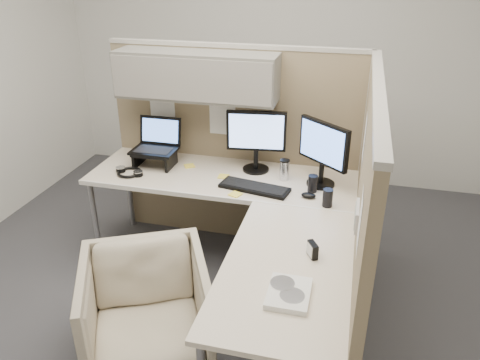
% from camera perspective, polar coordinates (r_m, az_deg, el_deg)
% --- Properties ---
extents(ground, '(4.50, 4.50, 0.00)m').
position_cam_1_polar(ground, '(3.42, -2.74, -14.59)').
color(ground, '#38383D').
rests_on(ground, ground).
extents(partition_back, '(2.00, 0.36, 1.63)m').
position_cam_1_polar(partition_back, '(3.64, -2.61, 7.88)').
color(partition_back, '#8C795C').
rests_on(partition_back, ground).
extents(partition_right, '(0.07, 2.03, 1.63)m').
position_cam_1_polar(partition_right, '(2.79, 14.52, -5.06)').
color(partition_right, '#8C795C').
rests_on(partition_right, ground).
extents(desk, '(2.00, 1.98, 0.73)m').
position_cam_1_polar(desk, '(3.10, -0.12, -3.73)').
color(desk, beige).
rests_on(desk, ground).
extents(office_chair, '(0.93, 0.91, 0.73)m').
position_cam_1_polar(office_chair, '(2.87, -11.35, -14.79)').
color(office_chair, beige).
rests_on(office_chair, ground).
extents(monitor_left, '(0.44, 0.20, 0.47)m').
position_cam_1_polar(monitor_left, '(3.47, 2.00, 5.35)').
color(monitor_left, black).
rests_on(monitor_left, desk).
extents(monitor_right, '(0.36, 0.31, 0.47)m').
position_cam_1_polar(monitor_right, '(3.28, 10.10, 3.76)').
color(monitor_right, black).
rests_on(monitor_right, desk).
extents(laptop_station, '(0.34, 0.29, 0.35)m').
position_cam_1_polar(laptop_station, '(3.68, -10.22, 3.84)').
color(laptop_station, black).
rests_on(laptop_station, desk).
extents(keyboard, '(0.51, 0.25, 0.02)m').
position_cam_1_polar(keyboard, '(3.27, 1.78, -0.95)').
color(keyboard, black).
rests_on(keyboard, desk).
extents(mouse, '(0.10, 0.07, 0.04)m').
position_cam_1_polar(mouse, '(3.19, 8.35, -1.87)').
color(mouse, black).
rests_on(mouse, desk).
extents(travel_mug, '(0.07, 0.07, 0.16)m').
position_cam_1_polar(travel_mug, '(3.40, 5.45, 1.26)').
color(travel_mug, silver).
rests_on(travel_mug, desk).
extents(soda_can_green, '(0.07, 0.07, 0.12)m').
position_cam_1_polar(soda_can_green, '(3.08, 10.64, -2.16)').
color(soda_can_green, black).
rests_on(soda_can_green, desk).
extents(soda_can_silver, '(0.07, 0.07, 0.12)m').
position_cam_1_polar(soda_can_silver, '(3.26, 8.84, -0.43)').
color(soda_can_silver, black).
rests_on(soda_can_silver, desk).
extents(sticky_note_d, '(0.08, 0.08, 0.01)m').
position_cam_1_polar(sticky_note_d, '(3.46, -2.02, 0.45)').
color(sticky_note_d, yellow).
rests_on(sticky_note_d, desk).
extents(sticky_note_c, '(0.11, 0.11, 0.01)m').
position_cam_1_polar(sticky_note_c, '(3.66, -6.19, 1.73)').
color(sticky_note_c, yellow).
rests_on(sticky_note_c, desk).
extents(sticky_note_b, '(0.10, 0.10, 0.01)m').
position_cam_1_polar(sticky_note_b, '(3.20, -0.57, -1.76)').
color(sticky_note_b, yellow).
rests_on(sticky_note_b, desk).
extents(headphones, '(0.23, 0.22, 0.03)m').
position_cam_1_polar(headphones, '(3.60, -13.34, 0.94)').
color(headphones, black).
rests_on(headphones, desk).
extents(paper_stack, '(0.20, 0.26, 0.03)m').
position_cam_1_polar(paper_stack, '(2.32, 5.96, -13.56)').
color(paper_stack, white).
rests_on(paper_stack, desk).
extents(desk_clock, '(0.07, 0.09, 0.08)m').
position_cam_1_polar(desk_clock, '(2.58, 8.82, -8.42)').
color(desk_clock, black).
rests_on(desk_clock, desk).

